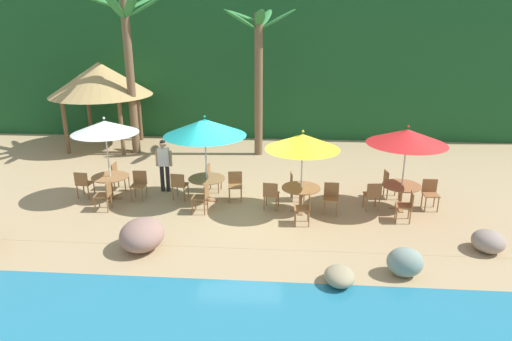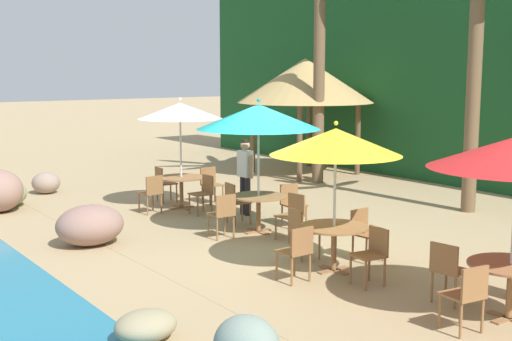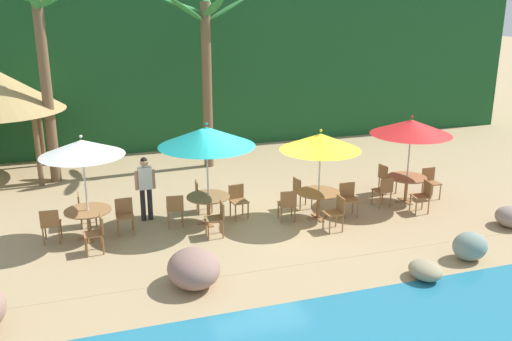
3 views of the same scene
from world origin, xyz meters
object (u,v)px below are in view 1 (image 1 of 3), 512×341
object	(u,v)px
umbrella_teal	(205,127)
umbrella_white	(105,127)
dining_table_teal	(207,182)
chair_red_left	(373,194)
chair_white_seaward	(139,183)
chair_yellow_seaward	(331,196)
umbrella_red	(407,137)
chair_white_inland	(118,174)
chair_red_seaward	(430,192)
chair_yellow_right	(306,207)
chair_teal_inland	(211,176)
chair_white_right	(105,194)
chair_teal_right	(203,196)
chair_teal_left	(179,184)
dining_table_red	(401,189)
chair_white_left	(83,183)
dining_table_white	(110,180)
palapa_hut	(100,79)
palm_tree_second	(258,63)
chair_yellow_inland	(295,184)
chair_yellow_left	(271,194)
chair_red_right	(407,204)
umbrella_yellow	(303,142)
chair_red_inland	(389,182)
dining_table_yellow	(301,191)
chair_teal_seaward	(235,184)
waiter_in_white	(164,162)
palm_tree_nearest	(127,42)

from	to	relation	value
umbrella_teal	umbrella_white	bearing A→B (deg)	-178.79
dining_table_teal	chair_red_left	bearing A→B (deg)	-4.20
umbrella_white	chair_white_seaward	bearing A→B (deg)	5.92
chair_yellow_seaward	umbrella_red	xyz separation A→B (m)	(2.03, 0.41, 1.66)
chair_white_inland	chair_red_seaward	xyz separation A→B (m)	(9.58, -0.85, 0.00)
chair_yellow_right	chair_teal_inland	bearing A→B (deg)	142.26
chair_white_right	chair_teal_right	distance (m)	2.82
chair_teal_left	dining_table_red	bearing A→B (deg)	-1.56
chair_white_left	chair_teal_right	world-z (taller)	same
umbrella_white	chair_white_right	world-z (taller)	umbrella_white
dining_table_white	palapa_hut	xyz separation A→B (m)	(-2.43, 5.76, 2.24)
umbrella_white	palm_tree_second	xyz separation A→B (m)	(4.12, 5.10, 1.37)
chair_yellow_inland	chair_yellow_left	size ratio (longest dim) A/B	1.00
chair_teal_inland	chair_yellow_left	bearing A→B (deg)	-35.44
chair_white_left	umbrella_teal	distance (m)	4.20
umbrella_teal	palapa_hut	world-z (taller)	palapa_hut
chair_red_seaward	chair_red_right	xyz separation A→B (m)	(-0.87, -0.96, 0.00)
umbrella_yellow	chair_yellow_inland	distance (m)	1.78
chair_yellow_inland	chair_red_right	distance (m)	3.30
chair_yellow_seaward	chair_red_inland	distance (m)	2.24
chair_teal_left	chair_red_inland	xyz separation A→B (m)	(6.38, 0.66, 0.00)
chair_white_inland	dining_table_yellow	bearing A→B (deg)	-13.04
palapa_hut	umbrella_white	bearing A→B (deg)	-67.13
chair_teal_left	chair_red_right	distance (m)	6.61
chair_yellow_seaward	chair_yellow_inland	bearing A→B (deg)	140.45
umbrella_white	palapa_hut	world-z (taller)	palapa_hut
chair_white_seaward	umbrella_teal	world-z (taller)	umbrella_teal
umbrella_teal	chair_red_right	xyz separation A→B (m)	(5.67, -1.02, -1.78)
chair_white_inland	chair_teal_seaward	size ratio (longest dim) A/B	1.00
chair_teal_left	dining_table_yellow	world-z (taller)	chair_teal_left
chair_red_seaward	palapa_hut	world-z (taller)	palapa_hut
chair_white_seaward	umbrella_white	bearing A→B (deg)	-174.08
umbrella_white	waiter_in_white	distance (m)	2.10
chair_red_left	umbrella_teal	bearing A→B (deg)	175.80
chair_yellow_seaward	palapa_hut	distance (m)	11.24
chair_white_inland	chair_teal_seaward	bearing A→B (deg)	-8.78
chair_white_inland	chair_white_right	distance (m)	1.71
dining_table_white	chair_yellow_seaward	xyz separation A→B (m)	(6.61, -0.51, -0.10)
chair_red_left	chair_red_right	bearing A→B (deg)	-39.14
umbrella_white	chair_red_left	xyz separation A→B (m)	(7.81, -0.29, -1.75)
chair_red_left	waiter_in_white	world-z (taller)	waiter_in_white
chair_teal_seaward	chair_red_seaward	size ratio (longest dim) A/B	1.00
chair_red_inland	dining_table_teal	bearing A→B (deg)	-173.03
palm_tree_second	umbrella_white	bearing A→B (deg)	-128.97
chair_white_right	chair_yellow_left	world-z (taller)	same
chair_white_left	chair_yellow_left	xyz separation A→B (m)	(5.75, -0.46, 0.00)
dining_table_white	palm_tree_nearest	bearing A→B (deg)	99.80
chair_teal_left	umbrella_yellow	xyz separation A→B (m)	(3.66, -0.58, 1.57)
dining_table_white	palm_tree_nearest	xyz separation A→B (m)	(-0.85, 4.95, 3.77)
chair_red_seaward	waiter_in_white	xyz separation A→B (m)	(-8.02, 0.78, 0.47)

